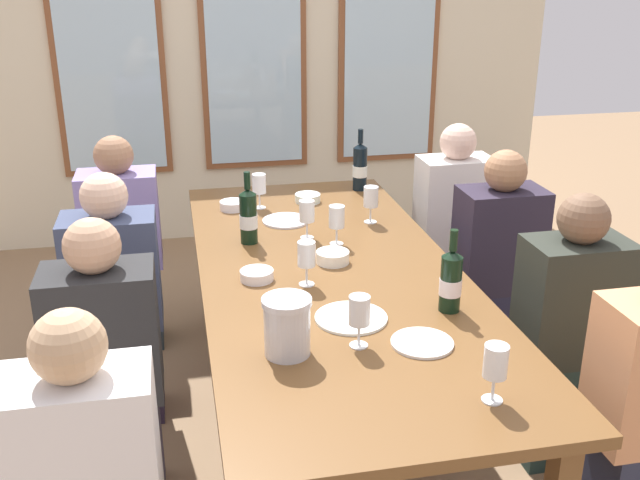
{
  "coord_description": "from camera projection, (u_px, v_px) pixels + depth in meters",
  "views": [
    {
      "loc": [
        -0.57,
        -2.59,
        1.89
      ],
      "look_at": [
        0.0,
        0.21,
        0.79
      ],
      "focal_mm": 40.89,
      "sensor_mm": 36.0,
      "label": 1
    }
  ],
  "objects": [
    {
      "name": "seated_person_7",
      "position": [
        496.0,
        272.0,
        3.4
      ],
      "size": [
        0.38,
        0.24,
        1.11
      ],
      "color": "#26243B",
      "rests_on": "ground"
    },
    {
      "name": "wine_glass_2",
      "position": [
        306.0,
        256.0,
        2.72
      ],
      "size": [
        0.07,
        0.07,
        0.17
      ],
      "color": "white",
      "rests_on": "dining_table"
    },
    {
      "name": "tasting_bowl_0",
      "position": [
        308.0,
        198.0,
        3.69
      ],
      "size": [
        0.13,
        0.13,
        0.04
      ],
      "primitive_type": "cylinder",
      "color": "white",
      "rests_on": "dining_table"
    },
    {
      "name": "wine_glass_6",
      "position": [
        496.0,
        363.0,
        1.99
      ],
      "size": [
        0.07,
        0.07,
        0.17
      ],
      "color": "white",
      "rests_on": "dining_table"
    },
    {
      "name": "seated_person_2",
      "position": [
        108.0,
        375.0,
        2.56
      ],
      "size": [
        0.38,
        0.24,
        1.11
      ],
      "color": "#322D42",
      "rests_on": "ground"
    },
    {
      "name": "seated_person_1",
      "position": [
        452.0,
        231.0,
        3.92
      ],
      "size": [
        0.38,
        0.24,
        1.11
      ],
      "color": "#352F2C",
      "rests_on": "ground"
    },
    {
      "name": "wine_glass_3",
      "position": [
        359.0,
        313.0,
        2.28
      ],
      "size": [
        0.07,
        0.07,
        0.17
      ],
      "color": "white",
      "rests_on": "dining_table"
    },
    {
      "name": "dining_table",
      "position": [
        330.0,
        285.0,
        2.91
      ],
      "size": [
        1.03,
        2.41,
        0.74
      ],
      "color": "brown",
      "rests_on": "ground"
    },
    {
      "name": "seated_person_6",
      "position": [
        116.0,
        307.0,
        3.07
      ],
      "size": [
        0.38,
        0.24,
        1.11
      ],
      "color": "#2C2236",
      "rests_on": "ground"
    },
    {
      "name": "seated_person_0",
      "position": [
        123.0,
        250.0,
        3.66
      ],
      "size": [
        0.38,
        0.24,
        1.11
      ],
      "color": "#293438",
      "rests_on": "ground"
    },
    {
      "name": "white_plate_1",
      "position": [
        351.0,
        318.0,
        2.49
      ],
      "size": [
        0.25,
        0.25,
        0.01
      ],
      "primitive_type": "cylinder",
      "color": "white",
      "rests_on": "dining_table"
    },
    {
      "name": "back_wall_with_windows",
      "position": [
        252.0,
        30.0,
        4.9
      ],
      "size": [
        4.23,
        0.1,
        2.9
      ],
      "color": "beige",
      "rests_on": "ground"
    },
    {
      "name": "wine_glass_0",
      "position": [
        307.0,
        213.0,
        3.18
      ],
      "size": [
        0.07,
        0.07,
        0.17
      ],
      "color": "white",
      "rests_on": "dining_table"
    },
    {
      "name": "white_plate_0",
      "position": [
        422.0,
        343.0,
        2.33
      ],
      "size": [
        0.2,
        0.2,
        0.01
      ],
      "primitive_type": "cylinder",
      "color": "white",
      "rests_on": "dining_table"
    },
    {
      "name": "wine_glass_1",
      "position": [
        337.0,
        219.0,
        3.11
      ],
      "size": [
        0.07,
        0.07,
        0.17
      ],
      "color": "white",
      "rests_on": "dining_table"
    },
    {
      "name": "tasting_bowl_3",
      "position": [
        333.0,
        257.0,
        2.95
      ],
      "size": [
        0.13,
        0.13,
        0.05
      ],
      "primitive_type": "cylinder",
      "color": "white",
      "rests_on": "dining_table"
    },
    {
      "name": "wine_bottle_2",
      "position": [
        451.0,
        281.0,
        2.52
      ],
      "size": [
        0.08,
        0.08,
        0.3
      ],
      "color": "black",
      "rests_on": "dining_table"
    },
    {
      "name": "wine_glass_4",
      "position": [
        259.0,
        185.0,
        3.57
      ],
      "size": [
        0.07,
        0.07,
        0.17
      ],
      "color": "white",
      "rests_on": "dining_table"
    },
    {
      "name": "wine_bottle_0",
      "position": [
        248.0,
        216.0,
        3.13
      ],
      "size": [
        0.08,
        0.08,
        0.32
      ],
      "color": "black",
      "rests_on": "dining_table"
    },
    {
      "name": "wine_bottle_1",
      "position": [
        360.0,
        167.0,
        3.85
      ],
      "size": [
        0.08,
        0.08,
        0.33
      ],
      "color": "black",
      "rests_on": "dining_table"
    },
    {
      "name": "tasting_bowl_1",
      "position": [
        257.0,
        275.0,
        2.8
      ],
      "size": [
        0.13,
        0.13,
        0.04
      ],
      "primitive_type": "cylinder",
      "color": "white",
      "rests_on": "dining_table"
    },
    {
      "name": "ground_plane",
      "position": [
        330.0,
        427.0,
        3.15
      ],
      "size": [
        12.0,
        12.0,
        0.0
      ],
      "primitive_type": "plane",
      "color": "#8C6C4C"
    },
    {
      "name": "white_plate_2",
      "position": [
        286.0,
        221.0,
        3.42
      ],
      "size": [
        0.22,
        0.22,
        0.01
      ],
      "primitive_type": "cylinder",
      "color": "white",
      "rests_on": "dining_table"
    },
    {
      "name": "metal_pitcher",
      "position": [
        287.0,
        326.0,
        2.25
      ],
      "size": [
        0.16,
        0.16,
        0.19
      ],
      "color": "silver",
      "rests_on": "dining_table"
    },
    {
      "name": "wine_glass_5",
      "position": [
        371.0,
        199.0,
        3.37
      ],
      "size": [
        0.07,
        0.07,
        0.17
      ],
      "color": "white",
      "rests_on": "dining_table"
    },
    {
      "name": "seated_person_3",
      "position": [
        567.0,
        338.0,
        2.81
      ],
      "size": [
        0.38,
        0.24,
        1.11
      ],
      "color": "#233632",
      "rests_on": "ground"
    },
    {
      "name": "tasting_bowl_2",
      "position": [
        233.0,
        205.0,
        3.58
      ],
      "size": [
        0.13,
        0.13,
        0.04
      ],
      "primitive_type": "cylinder",
      "color": "white",
      "rests_on": "dining_table"
    }
  ]
}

